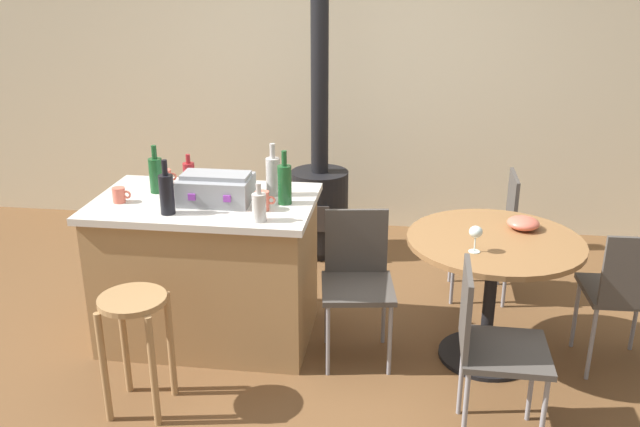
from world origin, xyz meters
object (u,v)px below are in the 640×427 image
dining_table (492,268)px  bottle_0 (189,173)px  bottle_2 (156,174)px  cup_2 (165,177)px  bottle_3 (166,193)px  wine_glass (476,233)px  folding_chair_right (492,225)px  wooden_stool (135,327)px  toolbox (217,188)px  folding_chair_near (357,275)px  cup_1 (119,195)px  folding_chair_left (626,290)px  folding_chair_far (490,341)px  serving_bowl (523,223)px  wood_stove (320,190)px  kitchen_island (208,269)px  cup_0 (262,201)px  bottle_4 (259,207)px  bottle_5 (273,175)px  bottle_1 (285,183)px

dining_table → bottle_0: bottle_0 is taller
bottle_2 → cup_2: bearing=90.6°
bottle_3 → wine_glass: bearing=0.7°
bottle_0 → bottle_3: size_ratio=0.64×
folding_chair_right → bottle_2: (-2.03, -0.68, 0.48)m
bottle_3 → wooden_stool: bearing=-92.9°
toolbox → folding_chair_near: bearing=-3.4°
cup_1 → dining_table: bearing=2.0°
folding_chair_left → cup_2: bearing=173.0°
folding_chair_far → bottle_2: bearing=155.4°
folding_chair_right → wine_glass: 1.08m
folding_chair_far → wine_glass: wine_glass is taller
folding_chair_near → bottle_3: 1.15m
folding_chair_right → toolbox: (-1.64, -0.80, 0.45)m
bottle_0 → bottle_3: bearing=-85.3°
dining_table → cup_1: bearing=-178.0°
toolbox → cup_1: (-0.54, -0.08, -0.04)m
cup_2 → serving_bowl: 2.13m
wood_stove → folding_chair_right: bearing=-25.2°
kitchen_island → wood_stove: bearing=70.3°
cup_0 → cup_2: bearing=151.6°
folding_chair_near → wine_glass: wine_glass is taller
bottle_2 → cup_1: (-0.15, -0.20, -0.07)m
folding_chair_far → bottle_4: bottle_4 is taller
dining_table → serving_bowl: serving_bowl is taller
folding_chair_left → bottle_5: 2.04m
wooden_stool → bottle_3: bearing=87.1°
bottle_0 → folding_chair_left: bearing=-7.6°
wooden_stool → folding_chair_far: size_ratio=0.72×
kitchen_island → cup_0: 0.63m
folding_chair_left → cup_2: cup_2 is taller
bottle_0 → wine_glass: 1.75m
wine_glass → kitchen_island: bearing=171.3°
kitchen_island → bottle_0: 0.60m
folding_chair_near → serving_bowl: bearing=12.7°
wooden_stool → bottle_0: bearing=90.9°
bottle_2 → kitchen_island: bearing=-17.1°
bottle_1 → bottle_3: (-0.60, -0.25, -0.00)m
kitchen_island → cup_2: bearing=141.8°
wooden_stool → cup_2: cup_2 is taller
wine_glass → serving_bowl: bearing=51.0°
toolbox → wood_stove: bearing=73.9°
kitchen_island → wine_glass: size_ratio=8.82×
kitchen_island → wooden_stool: (-0.15, -0.75, 0.02)m
cup_0 → cup_2: 0.78m
wine_glass → cup_1: bearing=176.4°
bottle_3 → bottle_5: size_ratio=0.98×
kitchen_island → folding_chair_near: (0.89, -0.07, 0.05)m
bottle_0 → bottle_2: (-0.15, -0.16, 0.04)m
wooden_stool → folding_chair_near: folding_chair_near is taller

